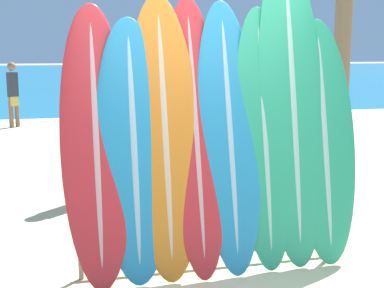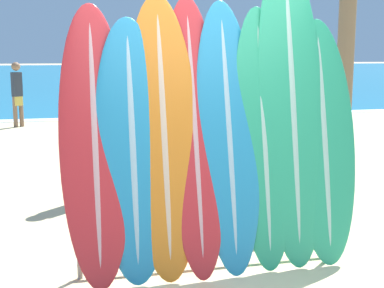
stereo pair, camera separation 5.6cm
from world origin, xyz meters
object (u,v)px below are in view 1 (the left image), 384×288
surfboard_slot_3 (196,134)px  person_mid_beach (13,92)px  surfboard_slot_1 (134,149)px  surfboard_slot_6 (292,108)px  surfboard_slot_7 (324,141)px  person_near_water (105,126)px  surfboard_slot_4 (229,135)px  surfboard_slot_2 (165,135)px  surfboard_rack (215,211)px  surfboard_slot_5 (264,137)px  surfboard_slot_0 (96,143)px

surfboard_slot_3 → person_mid_beach: bearing=103.2°
surfboard_slot_1 → person_mid_beach: size_ratio=1.34×
surfboard_slot_3 → surfboard_slot_6: size_ratio=0.86×
surfboard_slot_7 → person_near_water: size_ratio=1.27×
surfboard_slot_3 → surfboard_slot_4: (0.28, -0.02, -0.02)m
surfboard_slot_2 → person_near_water: 2.43m
surfboard_rack → surfboard_slot_7: (0.96, 0.01, 0.55)m
surfboard_slot_1 → surfboard_slot_3: surfboard_slot_3 is taller
surfboard_slot_5 → surfboard_slot_4: bearing=178.6°
surfboard_rack → surfboard_slot_1: size_ratio=1.09×
surfboard_slot_4 → surfboard_slot_5: size_ratio=1.02×
surfboard_slot_2 → surfboard_slot_5: 0.84m
surfboard_slot_5 → surfboard_slot_7: (0.54, -0.01, -0.05)m
surfboard_slot_6 → person_mid_beach: size_ratio=1.71×
surfboard_rack → surfboard_slot_0: (-0.95, 0.03, 0.61)m
surfboard_slot_4 → surfboard_slot_2: bearing=179.4°
surfboard_slot_6 → surfboard_slot_7: 0.40m
surfboard_slot_5 → person_mid_beach: bearing=106.5°
surfboard_slot_0 → person_mid_beach: (-1.35, 9.18, -0.25)m
surfboard_slot_4 → surfboard_slot_5: bearing=-1.4°
surfboard_slot_3 → surfboard_slot_5: size_ratio=1.04×
surfboard_slot_1 → surfboard_slot_6: 1.38m
surfboard_slot_5 → surfboard_slot_7: size_ratio=1.05×
surfboard_slot_6 → person_mid_beach: 9.64m
person_mid_beach → surfboard_slot_7: bearing=75.9°
surfboard_slot_1 → surfboard_slot_5: size_ratio=0.96×
surfboard_slot_2 → surfboard_slot_1: bearing=-174.2°
surfboard_rack → person_mid_beach: size_ratio=1.46×
surfboard_slot_2 → surfboard_slot_6: bearing=1.3°
surfboard_slot_2 → surfboard_slot_4: size_ratio=1.02×
surfboard_slot_2 → surfboard_slot_3: surfboard_slot_2 is taller
surfboard_slot_1 → surfboard_slot_7: bearing=-0.0°
surfboard_slot_6 → person_near_water: surfboard_slot_6 is taller
surfboard_slot_4 → person_mid_beach: bearing=104.8°
surfboard_slot_5 → person_mid_beach: surfboard_slot_5 is taller
surfboard_slot_1 → surfboard_slot_3: (0.51, 0.04, 0.09)m
surfboard_slot_5 → person_mid_beach: (-2.73, 9.19, -0.24)m
surfboard_slot_2 → surfboard_slot_5: surfboard_slot_2 is taller
surfboard_slot_6 → surfboard_slot_7: size_ratio=1.27×
surfboard_slot_4 → surfboard_slot_6: size_ratio=0.84×
surfboard_slot_7 → person_mid_beach: 9.77m
surfboard_slot_4 → surfboard_slot_3: bearing=176.6°
surfboard_slot_1 → person_near_water: 2.43m
surfboard_slot_4 → person_mid_beach: 9.50m
surfboard_rack → surfboard_slot_4: surfboard_slot_4 is taller
person_near_water → person_mid_beach: (-1.61, 6.77, -0.05)m
surfboard_rack → person_near_water: (-0.70, 2.43, 0.41)m
surfboard_slot_0 → surfboard_slot_7: (1.91, -0.03, -0.05)m
surfboard_slot_4 → surfboard_slot_7: surfboard_slot_4 is taller
surfboard_slot_5 → surfboard_slot_7: 0.54m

